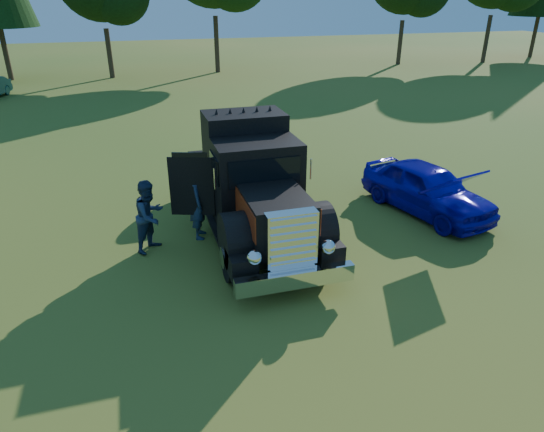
{
  "coord_description": "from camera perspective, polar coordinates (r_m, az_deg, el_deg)",
  "views": [
    {
      "loc": [
        -3.12,
        -9.2,
        5.81
      ],
      "look_at": [
        -0.17,
        0.75,
        0.99
      ],
      "focal_mm": 32.0,
      "sensor_mm": 36.0,
      "label": 1
    }
  ],
  "objects": [
    {
      "name": "spectator_near",
      "position": [
        12.4,
        -8.66,
        1.54
      ],
      "size": [
        0.59,
        0.77,
        1.9
      ],
      "primitive_type": "imported",
      "rotation": [
        0.0,
        0.0,
        1.36
      ],
      "color": "#1A1B3D",
      "rests_on": "ground"
    },
    {
      "name": "diamond_t_truck",
      "position": [
        12.36,
        -2.25,
        3.39
      ],
      "size": [
        3.33,
        7.16,
        3.0
      ],
      "color": "black",
      "rests_on": "ground"
    },
    {
      "name": "ground",
      "position": [
        11.32,
        1.94,
        -5.98
      ],
      "size": [
        120.0,
        120.0,
        0.0
      ],
      "primitive_type": "plane",
      "color": "#325F1C",
      "rests_on": "ground"
    },
    {
      "name": "hotrod_coupe",
      "position": [
        14.5,
        17.78,
        3.11
      ],
      "size": [
        2.62,
        4.47,
        1.89
      ],
      "color": "#072C98",
      "rests_on": "ground"
    },
    {
      "name": "spectator_far",
      "position": [
        12.03,
        -14.16,
        0.03
      ],
      "size": [
        1.09,
        1.1,
        1.8
      ],
      "primitive_type": "imported",
      "rotation": [
        0.0,
        0.0,
        0.82
      ],
      "color": "#1B273F",
      "rests_on": "ground"
    }
  ]
}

